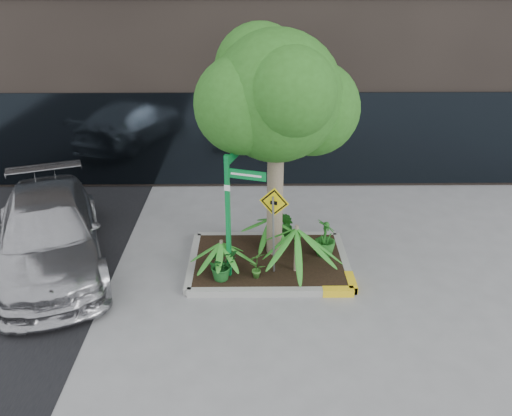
{
  "coord_description": "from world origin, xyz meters",
  "views": [
    {
      "loc": [
        -0.16,
        -8.68,
        5.71
      ],
      "look_at": [
        -0.07,
        0.2,
        1.39
      ],
      "focal_mm": 35.0,
      "sensor_mm": 36.0,
      "label": 1
    }
  ],
  "objects_px": {
    "parked_car": "(49,234)",
    "street_sign_post": "(231,206)",
    "tree": "(277,96)",
    "cattle_sign": "(274,217)"
  },
  "relations": [
    {
      "from": "cattle_sign",
      "to": "tree",
      "type": "bearing_deg",
      "value": 106.18
    },
    {
      "from": "parked_car",
      "to": "cattle_sign",
      "type": "xyz_separation_m",
      "value": [
        4.61,
        -0.65,
        0.7
      ]
    },
    {
      "from": "tree",
      "to": "cattle_sign",
      "type": "height_order",
      "value": "tree"
    },
    {
      "from": "tree",
      "to": "parked_car",
      "type": "distance_m",
      "value": 5.44
    },
    {
      "from": "parked_car",
      "to": "street_sign_post",
      "type": "height_order",
      "value": "street_sign_post"
    },
    {
      "from": "tree",
      "to": "street_sign_post",
      "type": "relative_size",
      "value": 1.79
    },
    {
      "from": "tree",
      "to": "street_sign_post",
      "type": "xyz_separation_m",
      "value": [
        -0.86,
        -0.9,
        -1.85
      ]
    },
    {
      "from": "tree",
      "to": "cattle_sign",
      "type": "xyz_separation_m",
      "value": [
        -0.06,
        -0.9,
        -2.09
      ]
    },
    {
      "from": "tree",
      "to": "cattle_sign",
      "type": "bearing_deg",
      "value": -93.7
    },
    {
      "from": "street_sign_post",
      "to": "cattle_sign",
      "type": "xyz_separation_m",
      "value": [
        0.8,
        0.0,
        -0.24
      ]
    }
  ]
}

